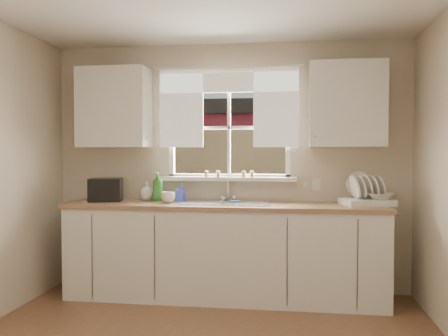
# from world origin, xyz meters

# --- Properties ---
(room_walls) EXTENTS (3.62, 4.02, 2.50)m
(room_walls) POSITION_xyz_m (0.00, -0.07, 1.24)
(room_walls) COLOR beige
(room_walls) RESTS_ON ground
(window) EXTENTS (1.38, 0.16, 1.06)m
(window) POSITION_xyz_m (0.00, 2.00, 1.49)
(window) COLOR white
(window) RESTS_ON room_walls
(curtains) EXTENTS (1.50, 0.03, 0.81)m
(curtains) POSITION_xyz_m (0.00, 1.95, 1.93)
(curtains) COLOR white
(curtains) RESTS_ON room_walls
(base_cabinets) EXTENTS (3.00, 0.62, 0.87)m
(base_cabinets) POSITION_xyz_m (0.00, 1.68, 0.43)
(base_cabinets) COLOR silver
(base_cabinets) RESTS_ON ground
(countertop) EXTENTS (3.04, 0.65, 0.04)m
(countertop) POSITION_xyz_m (0.00, 1.68, 0.89)
(countertop) COLOR #916C48
(countertop) RESTS_ON base_cabinets
(upper_cabinet_left) EXTENTS (0.70, 0.33, 0.80)m
(upper_cabinet_left) POSITION_xyz_m (-1.15, 1.82, 1.85)
(upper_cabinet_left) COLOR silver
(upper_cabinet_left) RESTS_ON room_walls
(upper_cabinet_right) EXTENTS (0.70, 0.33, 0.80)m
(upper_cabinet_right) POSITION_xyz_m (1.15, 1.82, 1.85)
(upper_cabinet_right) COLOR silver
(upper_cabinet_right) RESTS_ON room_walls
(wall_outlet) EXTENTS (0.08, 0.01, 0.12)m
(wall_outlet) POSITION_xyz_m (0.88, 1.99, 1.08)
(wall_outlet) COLOR beige
(wall_outlet) RESTS_ON room_walls
(sill_jars) EXTENTS (0.50, 0.04, 0.06)m
(sill_jars) POSITION_xyz_m (0.02, 1.94, 1.18)
(sill_jars) COLOR brown
(sill_jars) RESTS_ON window
(backyard) EXTENTS (20.00, 10.00, 6.13)m
(backyard) POSITION_xyz_m (0.58, 8.42, 3.46)
(backyard) COLOR #335421
(backyard) RESTS_ON ground
(sink) EXTENTS (0.88, 0.52, 0.40)m
(sink) POSITION_xyz_m (0.00, 1.71, 0.84)
(sink) COLOR #B7B7BC
(sink) RESTS_ON countertop
(dish_rack) EXTENTS (0.51, 0.43, 0.31)m
(dish_rack) POSITION_xyz_m (1.32, 1.73, 0.99)
(dish_rack) COLOR white
(dish_rack) RESTS_ON countertop
(bowl) EXTENTS (0.30, 0.30, 0.06)m
(bowl) POSITION_xyz_m (1.45, 1.68, 1.00)
(bowl) COLOR silver
(bowl) RESTS_ON dish_rack
(soap_bottle_a) EXTENTS (0.15, 0.15, 0.29)m
(soap_bottle_a) POSITION_xyz_m (-0.69, 1.81, 1.05)
(soap_bottle_a) COLOR #30802A
(soap_bottle_a) RESTS_ON countertop
(soap_bottle_b) EXTENTS (0.10, 0.10, 0.18)m
(soap_bottle_b) POSITION_xyz_m (-0.46, 1.83, 1.00)
(soap_bottle_b) COLOR blue
(soap_bottle_b) RESTS_ON countertop
(soap_bottle_c) EXTENTS (0.15, 0.15, 0.19)m
(soap_bottle_c) POSITION_xyz_m (-0.82, 1.84, 1.01)
(soap_bottle_c) COLOR beige
(soap_bottle_c) RESTS_ON countertop
(saucer) EXTENTS (0.17, 0.17, 0.01)m
(saucer) POSITION_xyz_m (-1.34, 1.65, 0.92)
(saucer) COLOR silver
(saucer) RESTS_ON countertop
(cup) EXTENTS (0.17, 0.17, 0.11)m
(cup) POSITION_xyz_m (-0.55, 1.65, 0.96)
(cup) COLOR beige
(cup) RESTS_ON countertop
(black_appliance) EXTENTS (0.36, 0.33, 0.23)m
(black_appliance) POSITION_xyz_m (-1.20, 1.73, 1.02)
(black_appliance) COLOR black
(black_appliance) RESTS_ON countertop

